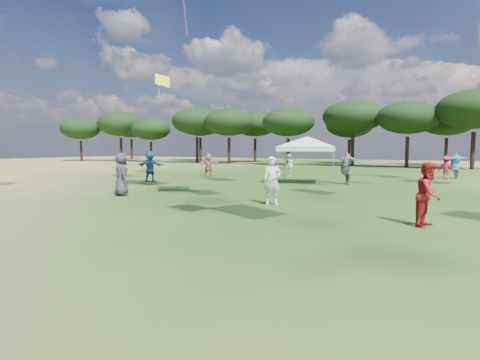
% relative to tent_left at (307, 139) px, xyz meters
% --- Properties ---
extents(tree_line, '(108.78, 17.63, 7.77)m').
position_rel_tent_left_xyz_m(tree_line, '(8.19, 24.70, 2.81)').
color(tree_line, black).
rests_on(tree_line, ground).
extents(tent_left, '(6.30, 6.30, 3.04)m').
position_rel_tent_left_xyz_m(tent_left, '(0.00, 0.00, 0.00)').
color(tent_left, gray).
rests_on(tent_left, ground).
extents(festival_crowd, '(28.10, 20.45, 1.91)m').
position_rel_tent_left_xyz_m(festival_crowd, '(3.14, -0.81, -1.74)').
color(festival_crowd, olive).
rests_on(festival_crowd, ground).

